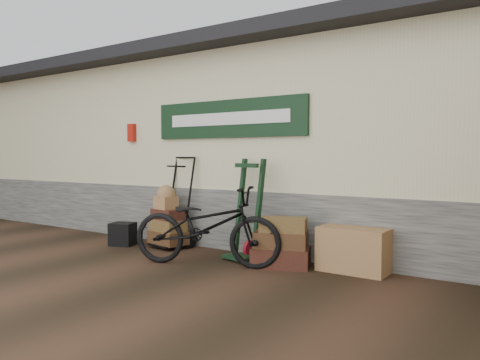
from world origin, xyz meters
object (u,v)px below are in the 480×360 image
wicker_hamper (355,249)px  black_trunk (123,234)px  suitcase_stack (281,242)px  porter_trolley (176,201)px  green_barrow (247,209)px  bicycle (206,222)px

wicker_hamper → black_trunk: wicker_hamper is taller
suitcase_stack → black_trunk: suitcase_stack is taller
wicker_hamper → black_trunk: size_ratio=2.33×
porter_trolley → wicker_hamper: porter_trolley is taller
suitcase_stack → porter_trolley: bearing=172.7°
porter_trolley → suitcase_stack: bearing=4.1°
green_barrow → suitcase_stack: (0.61, -0.13, -0.36)m
green_barrow → black_trunk: size_ratio=3.85×
wicker_hamper → green_barrow: bearing=-172.8°
black_trunk → bicycle: 2.01m
green_barrow → bicycle: bearing=-93.7°
bicycle → green_barrow: bearing=-37.2°
porter_trolley → suitcase_stack: (1.99, -0.25, -0.39)m
green_barrow → suitcase_stack: size_ratio=1.90×
wicker_hamper → black_trunk: 3.65m
porter_trolley → bicycle: 1.40m
suitcase_stack → bicycle: bicycle is taller
suitcase_stack → bicycle: size_ratio=0.37×
porter_trolley → black_trunk: porter_trolley is taller
porter_trolley → suitcase_stack: size_ratio=1.98×
green_barrow → wicker_hamper: size_ratio=1.65×
porter_trolley → wicker_hamper: 2.88m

